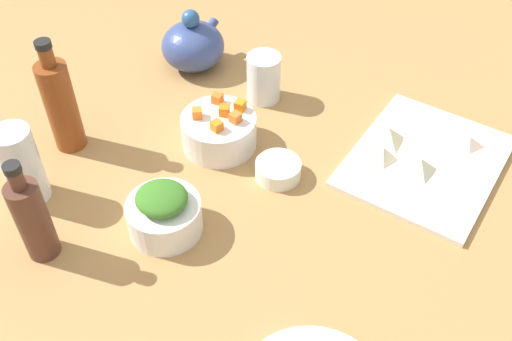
# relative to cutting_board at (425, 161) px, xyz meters

# --- Properties ---
(tabletop) EXTENTS (1.90, 1.90, 0.03)m
(tabletop) POSITION_rel_cutting_board_xyz_m (-0.23, 0.22, -0.02)
(tabletop) COLOR #A77C47
(tabletop) RESTS_ON ground
(cutting_board) EXTENTS (0.31, 0.25, 0.01)m
(cutting_board) POSITION_rel_cutting_board_xyz_m (0.00, 0.00, 0.00)
(cutting_board) COLOR silver
(cutting_board) RESTS_ON tabletop
(bowl_greens) EXTENTS (0.12, 0.12, 0.06)m
(bowl_greens) POSITION_rel_cutting_board_xyz_m (-0.39, 0.29, 0.02)
(bowl_greens) COLOR white
(bowl_greens) RESTS_ON tabletop
(bowl_carrots) EXTENTS (0.14, 0.14, 0.06)m
(bowl_carrots) POSITION_rel_cutting_board_xyz_m (-0.17, 0.34, 0.03)
(bowl_carrots) COLOR white
(bowl_carrots) RESTS_ON tabletop
(bowl_small_side) EXTENTS (0.08, 0.08, 0.03)m
(bowl_small_side) POSITION_rel_cutting_board_xyz_m (-0.18, 0.21, 0.01)
(bowl_small_side) COLOR white
(bowl_small_side) RESTS_ON tabletop
(teapot) EXTENTS (0.15, 0.14, 0.14)m
(teapot) POSITION_rel_cutting_board_xyz_m (0.01, 0.54, 0.05)
(teapot) COLOR #35467F
(teapot) RESTS_ON tabletop
(bottle_0) EXTENTS (0.06, 0.06, 0.22)m
(bottle_0) POSITION_rel_cutting_board_xyz_m (-0.33, 0.58, 0.09)
(bottle_0) COLOR brown
(bottle_0) RESTS_ON tabletop
(bottle_1) EXTENTS (0.05, 0.05, 0.19)m
(bottle_1) POSITION_rel_cutting_board_xyz_m (-0.53, 0.42, 0.07)
(bottle_1) COLOR #553023
(bottle_1) RESTS_ON tabletop
(drinking_glass_0) EXTENTS (0.07, 0.07, 0.14)m
(drinking_glass_0) POSITION_rel_cutting_board_xyz_m (-0.46, 0.53, 0.07)
(drinking_glass_0) COLOR white
(drinking_glass_0) RESTS_ON tabletop
(drinking_glass_1) EXTENTS (0.07, 0.07, 0.10)m
(drinking_glass_1) POSITION_rel_cutting_board_xyz_m (-0.00, 0.35, 0.04)
(drinking_glass_1) COLOR white
(drinking_glass_1) RESTS_ON tabletop
(carrot_cube_0) EXTENTS (0.02, 0.02, 0.02)m
(carrot_cube_0) POSITION_rel_cutting_board_xyz_m (-0.20, 0.32, 0.07)
(carrot_cube_0) COLOR orange
(carrot_cube_0) RESTS_ON bowl_carrots
(carrot_cube_1) EXTENTS (0.02, 0.02, 0.02)m
(carrot_cube_1) POSITION_rel_cutting_board_xyz_m (-0.13, 0.37, 0.07)
(carrot_cube_1) COLOR orange
(carrot_cube_1) RESTS_ON bowl_carrots
(carrot_cube_2) EXTENTS (0.03, 0.03, 0.02)m
(carrot_cube_2) POSITION_rel_cutting_board_xyz_m (-0.19, 0.38, 0.07)
(carrot_cube_2) COLOR orange
(carrot_cube_2) RESTS_ON bowl_carrots
(carrot_cube_3) EXTENTS (0.02, 0.02, 0.02)m
(carrot_cube_3) POSITION_rel_cutting_board_xyz_m (-0.16, 0.31, 0.07)
(carrot_cube_3) COLOR orange
(carrot_cube_3) RESTS_ON bowl_carrots
(carrot_cube_4) EXTENTS (0.02, 0.02, 0.02)m
(carrot_cube_4) POSITION_rel_cutting_board_xyz_m (-0.13, 0.32, 0.07)
(carrot_cube_4) COLOR orange
(carrot_cube_4) RESTS_ON bowl_carrots
(carrot_cube_5) EXTENTS (0.02, 0.02, 0.02)m
(carrot_cube_5) POSITION_rel_cutting_board_xyz_m (-0.15, 0.34, 0.07)
(carrot_cube_5) COLOR orange
(carrot_cube_5) RESTS_ON bowl_carrots
(chopped_greens_mound) EXTENTS (0.09, 0.09, 0.03)m
(chopped_greens_mound) POSITION_rel_cutting_board_xyz_m (-0.39, 0.29, 0.07)
(chopped_greens_mound) COLOR #397324
(chopped_greens_mound) RESTS_ON bowl_greens
(dumpling_0) EXTENTS (0.07, 0.07, 0.03)m
(dumpling_0) POSITION_rel_cutting_board_xyz_m (-0.04, -0.00, 0.02)
(dumpling_0) COLOR beige
(dumpling_0) RESTS_ON cutting_board
(dumpling_1) EXTENTS (0.05, 0.06, 0.02)m
(dumpling_1) POSITION_rel_cutting_board_xyz_m (0.08, -0.05, 0.02)
(dumpling_1) COLOR beige
(dumpling_1) RESTS_ON cutting_board
(dumpling_2) EXTENTS (0.06, 0.06, 0.03)m
(dumpling_2) POSITION_rel_cutting_board_xyz_m (-0.05, 0.07, 0.02)
(dumpling_2) COLOR beige
(dumpling_2) RESTS_ON cutting_board
(dumpling_3) EXTENTS (0.08, 0.08, 0.03)m
(dumpling_3) POSITION_rel_cutting_board_xyz_m (0.01, 0.08, 0.02)
(dumpling_3) COLOR beige
(dumpling_3) RESTS_ON cutting_board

